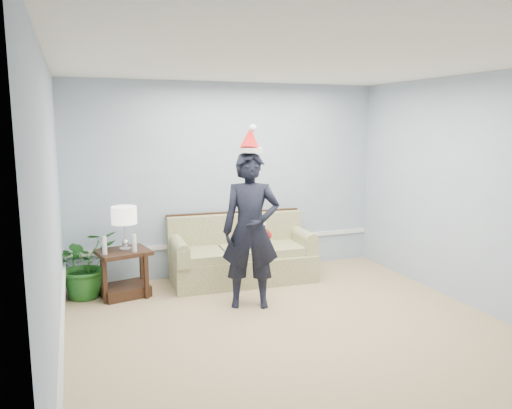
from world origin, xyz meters
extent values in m
cube|color=tan|center=(0.00, 0.00, -0.01)|extent=(4.50, 5.00, 0.02)
cube|color=white|center=(0.00, 0.00, 2.71)|extent=(4.50, 5.00, 0.02)
cube|color=#A0B9CD|center=(0.00, 2.51, 1.35)|extent=(4.50, 0.02, 2.70)
cube|color=#A0B9CD|center=(-2.26, 0.00, 1.35)|extent=(0.02, 5.00, 2.70)
cube|color=#A0B9CD|center=(2.26, 0.00, 1.35)|extent=(0.02, 5.00, 2.70)
cube|color=white|center=(0.00, 2.48, 0.45)|extent=(4.48, 0.03, 0.06)
cube|color=white|center=(-2.23, 0.00, 0.45)|extent=(0.03, 4.98, 0.06)
cube|color=#5A6B32|center=(0.04, 2.04, 0.18)|extent=(1.96, 0.92, 0.37)
cube|color=#5A6B32|center=(-0.56, 1.99, 0.42)|extent=(0.60, 0.69, 0.11)
cube|color=#5A6B32|center=(0.04, 1.99, 0.42)|extent=(0.60, 0.69, 0.11)
cube|color=#5A6B32|center=(0.64, 1.99, 0.42)|extent=(0.60, 0.69, 0.11)
cube|color=#5A6B32|center=(0.04, 2.35, 0.62)|extent=(1.93, 0.28, 0.51)
cube|color=black|center=(0.04, 2.41, 0.88)|extent=(1.92, 0.15, 0.05)
cube|color=#5A6B32|center=(-0.84, 2.04, 0.48)|extent=(0.21, 0.83, 0.22)
cube|color=#5A6B32|center=(0.92, 2.04, 0.48)|extent=(0.21, 0.83, 0.22)
cube|color=#3D2316|center=(-1.55, 1.97, 0.56)|extent=(0.70, 0.63, 0.05)
cube|color=#3D2316|center=(-1.55, 1.97, 0.07)|extent=(0.63, 0.56, 0.14)
cube|color=#3D2316|center=(-1.79, 1.78, 0.29)|extent=(0.06, 0.06, 0.59)
cube|color=#3D2316|center=(-1.30, 1.78, 0.29)|extent=(0.06, 0.06, 0.59)
cube|color=#3D2316|center=(-1.79, 2.17, 0.29)|extent=(0.06, 0.06, 0.59)
cube|color=#3D2316|center=(-1.30, 2.17, 0.29)|extent=(0.06, 0.06, 0.59)
cylinder|color=silver|center=(-1.52, 1.96, 0.60)|extent=(0.14, 0.14, 0.03)
sphere|color=silver|center=(-1.52, 1.96, 0.68)|extent=(0.09, 0.09, 0.09)
cylinder|color=silver|center=(-1.52, 1.96, 0.82)|extent=(0.02, 0.02, 0.31)
cylinder|color=white|center=(-1.52, 1.96, 1.03)|extent=(0.31, 0.31, 0.21)
cylinder|color=silver|center=(-1.77, 1.84, 0.65)|extent=(0.06, 0.06, 0.12)
cylinder|color=white|center=(-1.77, 1.84, 0.75)|extent=(0.05, 0.05, 0.10)
cylinder|color=silver|center=(-1.42, 1.84, 0.65)|extent=(0.06, 0.06, 0.12)
cylinder|color=white|center=(-1.42, 1.84, 0.75)|extent=(0.05, 0.05, 0.10)
imported|color=#1F5E1E|center=(-2.00, 2.10, 0.42)|extent=(0.96, 0.91, 0.84)
imported|color=black|center=(-0.18, 1.11, 0.91)|extent=(0.77, 0.63, 1.82)
cylinder|color=silver|center=(-0.18, 1.11, 1.84)|extent=(0.37, 0.37, 0.05)
cone|color=red|center=(-0.18, 1.13, 1.98)|extent=(0.34, 0.37, 0.32)
sphere|color=silver|center=(-0.18, 1.03, 2.08)|extent=(0.08, 0.08, 0.08)
sphere|color=silver|center=(0.27, 1.99, 0.60)|extent=(0.25, 0.25, 0.25)
cylinder|color=red|center=(0.27, 1.99, 0.60)|extent=(0.33, 0.33, 0.18)
cylinder|color=#157021|center=(0.27, 1.99, 0.70)|extent=(0.22, 0.22, 0.03)
sphere|color=silver|center=(0.20, 1.88, 0.52)|extent=(0.11, 0.11, 0.11)
sphere|color=silver|center=(0.33, 1.88, 0.52)|extent=(0.11, 0.11, 0.11)
sphere|color=silver|center=(0.27, 1.98, 0.79)|extent=(0.18, 0.18, 0.18)
sphere|color=black|center=(0.27, 1.87, 0.77)|extent=(0.03, 0.03, 0.03)
sphere|color=silver|center=(0.20, 1.99, 0.87)|extent=(0.07, 0.07, 0.07)
sphere|color=silver|center=(0.33, 1.99, 0.87)|extent=(0.07, 0.07, 0.07)
camera|label=1|loc=(-2.09, -4.21, 2.15)|focal=35.00mm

